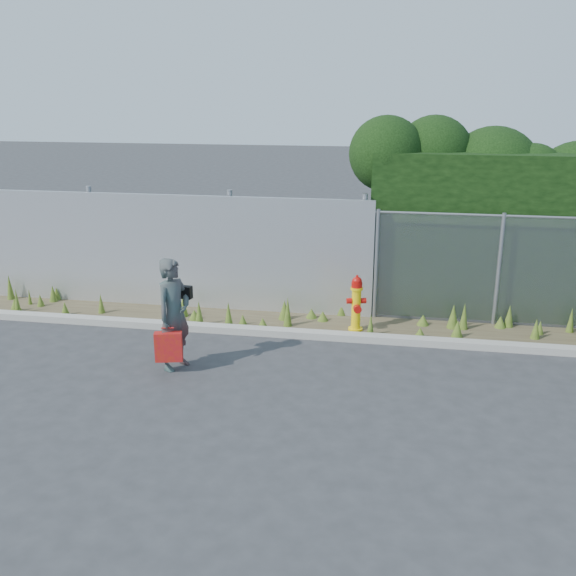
# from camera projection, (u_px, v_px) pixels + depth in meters

# --- Properties ---
(ground) EXTENTS (80.00, 80.00, 0.00)m
(ground) POSITION_uv_depth(u_px,v_px,m) (292.00, 383.00, 9.33)
(ground) COLOR #313234
(ground) RESTS_ON ground
(curb) EXTENTS (16.00, 0.22, 0.12)m
(curb) POSITION_uv_depth(u_px,v_px,m) (309.00, 334.00, 11.00)
(curb) COLOR #A09B90
(curb) RESTS_ON ground
(weed_strip) EXTENTS (16.00, 1.29, 0.55)m
(weed_strip) POSITION_uv_depth(u_px,v_px,m) (331.00, 319.00, 11.54)
(weed_strip) COLOR #4D422C
(weed_strip) RESTS_ON ground
(corrugated_fence) EXTENTS (8.50, 0.21, 2.30)m
(corrugated_fence) POSITION_uv_depth(u_px,v_px,m) (152.00, 251.00, 12.36)
(corrugated_fence) COLOR #B4B5BB
(corrugated_fence) RESTS_ON ground
(chainlink_fence) EXTENTS (6.50, 0.07, 2.05)m
(chainlink_fence) POSITION_uv_depth(u_px,v_px,m) (561.00, 273.00, 11.14)
(chainlink_fence) COLOR gray
(chainlink_fence) RESTS_ON ground
(hedge) EXTENTS (7.77, 2.20, 3.71)m
(hedge) POSITION_uv_depth(u_px,v_px,m) (563.00, 205.00, 11.79)
(hedge) COLOR black
(hedge) RESTS_ON ground
(fire_hydrant) EXTENTS (0.34, 0.31, 1.02)m
(fire_hydrant) POSITION_uv_depth(u_px,v_px,m) (356.00, 304.00, 11.18)
(fire_hydrant) COLOR yellow
(fire_hydrant) RESTS_ON ground
(woman) EXTENTS (0.64, 0.74, 1.72)m
(woman) POSITION_uv_depth(u_px,v_px,m) (174.00, 314.00, 9.61)
(woman) COLOR #116B65
(woman) RESTS_ON ground
(red_tote_bag) EXTENTS (0.40, 0.15, 0.53)m
(red_tote_bag) POSITION_uv_depth(u_px,v_px,m) (169.00, 347.00, 9.52)
(red_tote_bag) COLOR #B90A22
(black_shoulder_bag) EXTENTS (0.26, 0.11, 0.19)m
(black_shoulder_bag) POSITION_uv_depth(u_px,v_px,m) (184.00, 292.00, 9.75)
(black_shoulder_bag) COLOR black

